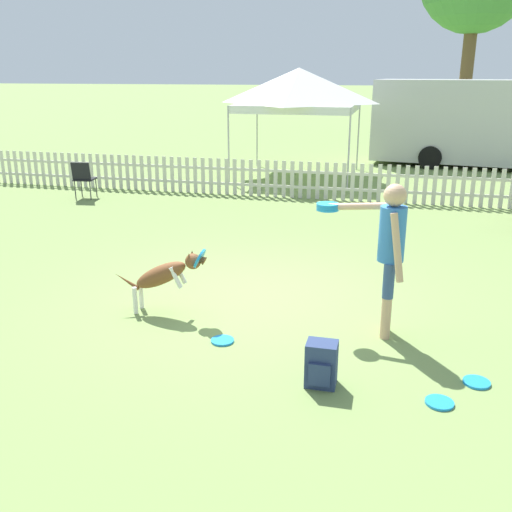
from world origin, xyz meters
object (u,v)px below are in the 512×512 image
(frisbee_near_handler, at_px, (439,403))
(equipment_trailer, at_px, (458,121))
(handler_person, at_px, (387,242))
(folding_chair_center, at_px, (83,177))
(leaping_dog, at_px, (165,274))
(backpack_on_grass, at_px, (321,364))
(canopy_tent_main, at_px, (299,90))
(frisbee_midfield, at_px, (477,382))
(frisbee_near_dog, at_px, (222,341))

(frisbee_near_handler, height_order, equipment_trailer, equipment_trailer)
(handler_person, relative_size, folding_chair_center, 1.99)
(folding_chair_center, bearing_deg, leaping_dog, 119.95)
(frisbee_near_handler, bearing_deg, backpack_on_grass, 176.33)
(leaping_dog, xyz_separation_m, equipment_trailer, (4.28, 12.93, 0.84))
(handler_person, height_order, backpack_on_grass, handler_person)
(equipment_trailer, bearing_deg, leaping_dog, -100.06)
(frisbee_near_handler, xyz_separation_m, equipment_trailer, (1.19, 14.21, 1.34))
(canopy_tent_main, bearing_deg, folding_chair_center, -135.57)
(frisbee_midfield, height_order, backpack_on_grass, backpack_on_grass)
(backpack_on_grass, bearing_deg, frisbee_midfield, 14.80)
(frisbee_near_dog, relative_size, folding_chair_center, 0.29)
(frisbee_near_dog, relative_size, frisbee_midfield, 1.00)
(handler_person, relative_size, frisbee_midfield, 6.77)
(frisbee_near_dog, distance_m, equipment_trailer, 13.99)
(canopy_tent_main, bearing_deg, frisbee_midfield, -71.38)
(backpack_on_grass, bearing_deg, frisbee_near_handler, -3.67)
(folding_chair_center, bearing_deg, frisbee_near_handler, 129.42)
(frisbee_near_handler, height_order, folding_chair_center, folding_chair_center)
(backpack_on_grass, height_order, equipment_trailer, equipment_trailer)
(frisbee_near_handler, distance_m, equipment_trailer, 14.32)
(frisbee_midfield, bearing_deg, backpack_on_grass, -165.20)
(canopy_tent_main, bearing_deg, equipment_trailer, 35.29)
(backpack_on_grass, relative_size, folding_chair_center, 0.51)
(frisbee_near_dog, height_order, backpack_on_grass, backpack_on_grass)
(leaping_dog, relative_size, frisbee_near_dog, 4.74)
(backpack_on_grass, bearing_deg, equipment_trailer, 80.96)
(frisbee_near_dog, height_order, canopy_tent_main, canopy_tent_main)
(handler_person, distance_m, folding_chair_center, 8.90)
(frisbee_near_handler, distance_m, folding_chair_center, 10.20)
(handler_person, distance_m, leaping_dog, 2.59)
(frisbee_near_handler, bearing_deg, equipment_trailer, 85.23)
(frisbee_near_dog, height_order, folding_chair_center, folding_chair_center)
(leaping_dog, bearing_deg, frisbee_near_dog, 55.78)
(frisbee_midfield, bearing_deg, handler_person, 136.05)
(frisbee_near_handler, xyz_separation_m, frisbee_midfield, (0.36, 0.44, 0.00))
(leaping_dog, xyz_separation_m, canopy_tent_main, (-0.13, 9.81, 1.82))
(frisbee_midfield, bearing_deg, equipment_trailer, 86.56)
(leaping_dog, bearing_deg, canopy_tent_main, 179.75)
(frisbee_midfield, relative_size, folding_chair_center, 0.29)
(canopy_tent_main, bearing_deg, leaping_dog, -89.23)
(frisbee_near_handler, distance_m, canopy_tent_main, 11.78)
(backpack_on_grass, distance_m, folding_chair_center, 9.39)
(folding_chair_center, bearing_deg, equipment_trailer, -147.55)
(equipment_trailer, bearing_deg, folding_chair_center, -131.68)
(frisbee_midfield, bearing_deg, frisbee_near_handler, -128.95)
(frisbee_midfield, height_order, canopy_tent_main, canopy_tent_main)
(frisbee_near_handler, height_order, backpack_on_grass, backpack_on_grass)
(handler_person, distance_m, frisbee_near_dog, 2.07)
(canopy_tent_main, bearing_deg, frisbee_near_dog, -84.47)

